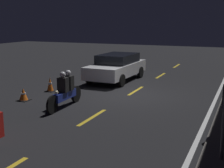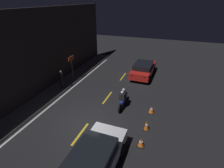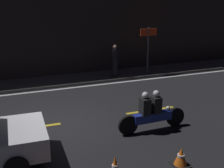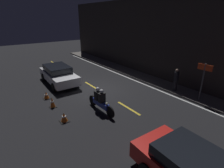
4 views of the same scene
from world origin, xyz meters
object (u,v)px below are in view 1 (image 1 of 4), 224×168
object	(u,v)px
sedan_white	(117,66)
traffic_cone_far	(23,95)
traffic_cone_near	(67,81)
traffic_cone_mid	(50,85)
motorcycle	(65,90)

from	to	relation	value
sedan_white	traffic_cone_far	distance (m)	5.96
traffic_cone_near	traffic_cone_mid	world-z (taller)	traffic_cone_mid
sedan_white	traffic_cone_near	world-z (taller)	sedan_white
sedan_white	traffic_cone_near	distance (m)	2.97
traffic_cone_far	sedan_white	bearing A→B (deg)	162.24
traffic_cone_near	traffic_cone_mid	size ratio (longest dim) A/B	0.76
motorcycle	traffic_cone_near	size ratio (longest dim) A/B	4.89
traffic_cone_mid	traffic_cone_far	bearing A→B (deg)	-0.54
motorcycle	traffic_cone_near	bearing A→B (deg)	-151.00
traffic_cone_near	traffic_cone_far	size ratio (longest dim) A/B	0.96
sedan_white	traffic_cone_far	xyz separation A→B (m)	(5.65, -1.81, -0.52)
sedan_white	traffic_cone_far	bearing A→B (deg)	-16.69
motorcycle	traffic_cone_far	xyz separation A→B (m)	(-0.15, -2.14, -0.40)
motorcycle	traffic_cone_mid	size ratio (longest dim) A/B	3.69
motorcycle	traffic_cone_near	world-z (taller)	motorcycle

